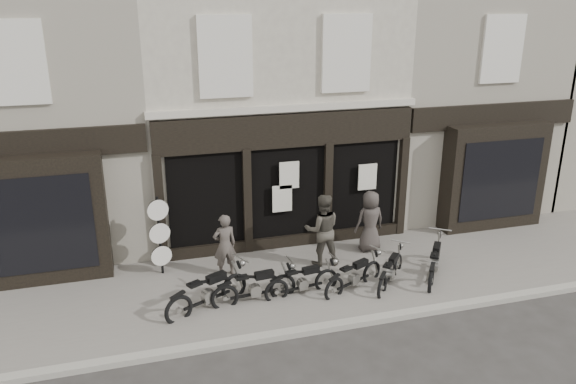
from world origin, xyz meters
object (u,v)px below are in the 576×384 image
object	(u,v)px
motorcycle_0	(208,295)
man_left	(225,245)
motorcycle_4	(390,273)
motorcycle_5	(435,264)
advert_sign_post	(160,239)
motorcycle_2	(303,283)
man_centre	(322,230)
motorcycle_1	(255,290)
motorcycle_3	(354,278)
man_right	(370,221)

from	to	relation	value
motorcycle_0	man_left	world-z (taller)	man_left
motorcycle_4	man_left	world-z (taller)	man_left
motorcycle_5	advert_sign_post	size ratio (longest dim) A/B	0.85
advert_sign_post	motorcycle_2	bearing A→B (deg)	-44.33
motorcycle_0	man_centre	xyz separation A→B (m)	(3.21, 1.39, 0.66)
motorcycle_1	motorcycle_2	bearing A→B (deg)	-4.28
advert_sign_post	man_left	bearing A→B (deg)	-31.05
motorcycle_4	motorcycle_2	bearing A→B (deg)	130.11
motorcycle_3	man_centre	world-z (taller)	man_centre
motorcycle_5	motorcycle_2	bearing A→B (deg)	125.29
man_right	man_centre	bearing A→B (deg)	9.97
motorcycle_1	man_left	distance (m)	1.61
motorcycle_0	motorcycle_4	world-z (taller)	motorcycle_0
motorcycle_2	motorcycle_5	size ratio (longest dim) A/B	1.03
motorcycle_2	motorcycle_5	bearing A→B (deg)	-8.86
motorcycle_1	man_right	xyz separation A→B (m)	(3.65, 1.82, 0.59)
motorcycle_3	motorcycle_5	size ratio (longest dim) A/B	0.97
motorcycle_5	motorcycle_0	bearing A→B (deg)	125.80
motorcycle_2	advert_sign_post	distance (m)	3.75
motorcycle_2	motorcycle_3	size ratio (longest dim) A/B	1.06
motorcycle_4	man_left	bearing A→B (deg)	110.89
man_right	motorcycle_5	bearing A→B (deg)	112.85
motorcycle_0	motorcycle_2	xyz separation A→B (m)	(2.25, 0.02, -0.05)
motorcycle_2	man_right	size ratio (longest dim) A/B	1.11
man_centre	motorcycle_4	bearing A→B (deg)	140.35
motorcycle_5	man_left	world-z (taller)	man_left
motorcycle_4	man_right	xyz separation A→B (m)	(0.26, 1.88, 0.62)
motorcycle_4	man_left	distance (m)	4.17
motorcycle_0	man_centre	size ratio (longest dim) A/B	1.06
motorcycle_4	man_right	bearing A→B (deg)	34.78
motorcycle_4	motorcycle_5	world-z (taller)	motorcycle_5
motorcycle_1	man_left	xyz separation A→B (m)	(-0.44, 1.46, 0.54)
motorcycle_5	man_left	bearing A→B (deg)	109.86
man_centre	motorcycle_3	bearing A→B (deg)	111.34
motorcycle_0	motorcycle_1	xyz separation A→B (m)	(1.09, -0.00, -0.03)
motorcycle_0	man_centre	distance (m)	3.56
motorcycle_5	man_right	world-z (taller)	man_right
motorcycle_1	motorcycle_3	bearing A→B (deg)	-7.23
man_centre	advert_sign_post	distance (m)	4.13
man_left	motorcycle_4	bearing A→B (deg)	151.70
man_centre	advert_sign_post	world-z (taller)	advert_sign_post
motorcycle_5	man_right	size ratio (longest dim) A/B	1.08
motorcycle_1	motorcycle_5	xyz separation A→B (m)	(4.64, -0.01, 0.01)
man_centre	advert_sign_post	xyz separation A→B (m)	(-4.09, 0.58, -0.02)
motorcycle_0	man_right	xyz separation A→B (m)	(4.74, 1.81, 0.56)
motorcycle_3	motorcycle_1	bearing A→B (deg)	153.73
motorcycle_2	man_right	xyz separation A→B (m)	(2.49, 1.79, 0.61)
motorcycle_2	man_right	distance (m)	3.13
motorcycle_2	man_centre	world-z (taller)	man_centre
motorcycle_1	man_left	bearing A→B (deg)	101.17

